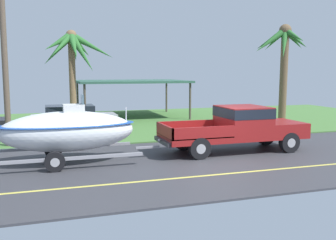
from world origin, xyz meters
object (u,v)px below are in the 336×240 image
object	(u,v)px
palm_tree_mid	(72,54)
utility_pole	(4,37)
parked_sedan_near	(73,119)
boat_on_trailer	(67,131)
carport_awning	(131,82)
palm_tree_near_left	(283,51)
pickup_truck_towing	(242,126)

from	to	relation	value
palm_tree_mid	utility_pole	distance (m)	3.06
utility_pole	parked_sedan_near	bearing A→B (deg)	51.60
boat_on_trailer	carport_awning	bearing A→B (deg)	67.95
utility_pole	boat_on_trailer	bearing A→B (deg)	-59.49
carport_awning	palm_tree_near_left	distance (m)	10.24
pickup_truck_towing	boat_on_trailer	size ratio (longest dim) A/B	1.02
boat_on_trailer	parked_sedan_near	xyz separation A→B (m)	(0.73, 7.37, -0.46)
pickup_truck_towing	carport_awning	size ratio (longest dim) A/B	0.83
carport_awning	utility_pole	distance (m)	11.34
pickup_truck_towing	utility_pole	bearing A→B (deg)	157.51
parked_sedan_near	palm_tree_near_left	xyz separation A→B (m)	(11.25, -2.35, 3.63)
palm_tree_mid	utility_pole	xyz separation A→B (m)	(-2.78, -1.13, 0.59)
pickup_truck_towing	palm_tree_mid	xyz separation A→B (m)	(-6.15, 4.83, 2.95)
palm_tree_mid	palm_tree_near_left	bearing A→B (deg)	1.00
parked_sedan_near	carport_awning	size ratio (longest dim) A/B	0.61
carport_awning	boat_on_trailer	bearing A→B (deg)	-112.05
boat_on_trailer	carport_awning	xyz separation A→B (m)	(4.96, 12.25, 1.32)
boat_on_trailer	carport_awning	world-z (taller)	carport_awning
pickup_truck_towing	carport_awning	bearing A→B (deg)	98.33
pickup_truck_towing	boat_on_trailer	world-z (taller)	boat_on_trailer
palm_tree_near_left	palm_tree_mid	bearing A→B (deg)	-179.00
palm_tree_near_left	utility_pole	size ratio (longest dim) A/B	0.66
palm_tree_mid	utility_pole	world-z (taller)	utility_pole
parked_sedan_near	carport_awning	xyz separation A→B (m)	(4.23, 4.88, 1.78)
pickup_truck_towing	carport_awning	xyz separation A→B (m)	(-1.79, 12.25, 1.44)
palm_tree_mid	utility_pole	size ratio (longest dim) A/B	0.58
carport_awning	palm_tree_mid	size ratio (longest dim) A/B	1.43
palm_tree_mid	utility_pole	bearing A→B (deg)	-157.91
pickup_truck_towing	utility_pole	size ratio (longest dim) A/B	0.69
pickup_truck_towing	parked_sedan_near	size ratio (longest dim) A/B	1.36
carport_awning	utility_pole	world-z (taller)	utility_pole
boat_on_trailer	palm_tree_mid	size ratio (longest dim) A/B	1.16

